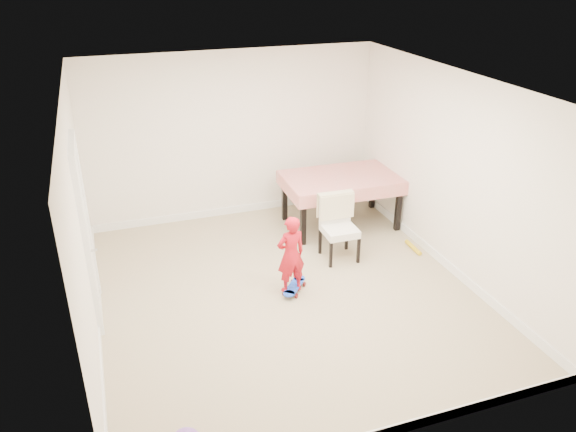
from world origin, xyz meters
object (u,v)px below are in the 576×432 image
object	(u,v)px
dining_chair	(340,228)
skateboard	(294,288)
child	(291,257)
dining_table	(340,201)

from	to	relation	value
dining_chair	skateboard	bearing A→B (deg)	-144.71
dining_chair	skateboard	world-z (taller)	dining_chair
child	dining_chair	bearing A→B (deg)	-154.10
dining_table	dining_chair	size ratio (longest dim) A/B	1.87
dining_chair	skateboard	xyz separation A→B (m)	(-0.86, -0.59, -0.42)
dining_table	child	size ratio (longest dim) A/B	1.69
dining_chair	child	size ratio (longest dim) A/B	0.90
skateboard	dining_chair	bearing A→B (deg)	-15.60
dining_table	skateboard	bearing A→B (deg)	-128.81
dining_table	child	world-z (taller)	child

